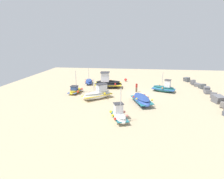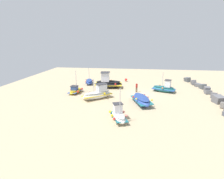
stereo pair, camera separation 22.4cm
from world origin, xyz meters
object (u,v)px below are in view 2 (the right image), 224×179
at_px(person_walking, 137,87).
at_px(fishing_boat_0, 141,100).
at_px(fishing_boat_2, 98,94).
at_px(fishing_boat_5, 89,82).
at_px(fishing_boat_6, 118,115).
at_px(fishing_boat_4, 164,88).
at_px(fishing_boat_1, 75,90).
at_px(mooring_buoy_0, 126,80).
at_px(fishing_boat_3, 108,83).

bearing_deg(person_walking, fishing_boat_0, -177.15).
relative_size(fishing_boat_2, fishing_boat_5, 1.22).
bearing_deg(fishing_boat_6, fishing_boat_4, -50.41).
distance_m(fishing_boat_2, fishing_boat_5, 9.54).
height_order(fishing_boat_1, person_walking, fishing_boat_1).
distance_m(fishing_boat_4, mooring_buoy_0, 9.48).
distance_m(fishing_boat_2, mooring_buoy_0, 12.16).
height_order(person_walking, mooring_buoy_0, person_walking).
bearing_deg(fishing_boat_1, person_walking, 108.74).
bearing_deg(fishing_boat_0, fishing_boat_1, -128.61).
bearing_deg(fishing_boat_4, person_walking, -147.82).
bearing_deg(mooring_buoy_0, fishing_boat_4, 44.96).
bearing_deg(fishing_boat_4, fishing_boat_3, -165.96).
height_order(fishing_boat_1, fishing_boat_3, fishing_boat_1).
distance_m(fishing_boat_0, person_walking, 5.63).
height_order(fishing_boat_2, fishing_boat_6, fishing_boat_6).
bearing_deg(mooring_buoy_0, fishing_boat_1, -39.11).
relative_size(fishing_boat_5, fishing_boat_6, 0.99).
xyz_separation_m(fishing_boat_2, mooring_buoy_0, (-11.66, 3.43, -0.32)).
bearing_deg(fishing_boat_4, fishing_boat_1, -147.72).
relative_size(fishing_boat_3, mooring_buoy_0, 7.46).
bearing_deg(fishing_boat_0, person_walking, 167.92).
height_order(fishing_boat_1, fishing_boat_2, fishing_boat_1).
xyz_separation_m(fishing_boat_1, mooring_buoy_0, (-9.36, 7.61, -0.02)).
distance_m(fishing_boat_6, mooring_buoy_0, 18.62).
relative_size(fishing_boat_1, mooring_buoy_0, 5.29).
height_order(fishing_boat_1, fishing_boat_5, fishing_boat_1).
bearing_deg(fishing_boat_6, fishing_boat_2, 6.03).
bearing_deg(fishing_boat_4, mooring_buoy_0, 156.75).
height_order(fishing_boat_4, person_walking, fishing_boat_4).
relative_size(fishing_boat_3, fishing_boat_5, 1.38).
bearing_deg(mooring_buoy_0, fishing_boat_3, -28.45).
height_order(fishing_boat_0, fishing_boat_5, fishing_boat_5).
bearing_deg(fishing_boat_0, fishing_boat_6, -43.55).
distance_m(fishing_boat_1, person_walking, 9.97).
bearing_deg(person_walking, mooring_buoy_0, 12.24).
height_order(fishing_boat_0, fishing_boat_1, fishing_boat_1).
xyz_separation_m(fishing_boat_3, person_walking, (2.14, 5.11, -0.00)).
xyz_separation_m(fishing_boat_4, fishing_boat_6, (11.91, -6.39, -0.03)).
relative_size(fishing_boat_4, fishing_boat_6, 1.09).
distance_m(fishing_boat_4, fishing_boat_5, 14.26).
bearing_deg(fishing_boat_2, person_walking, -3.00).
bearing_deg(fishing_boat_1, fishing_boat_5, -176.87).
bearing_deg(fishing_boat_5, fishing_boat_2, -170.67).
relative_size(fishing_boat_1, fishing_boat_6, 0.96).
bearing_deg(mooring_buoy_0, fishing_boat_5, -68.06).
height_order(fishing_boat_5, person_walking, fishing_boat_5).
relative_size(fishing_boat_3, fishing_boat_6, 1.36).
bearing_deg(mooring_buoy_0, fishing_boat_2, -16.37).
bearing_deg(fishing_boat_5, fishing_boat_4, -118.62).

